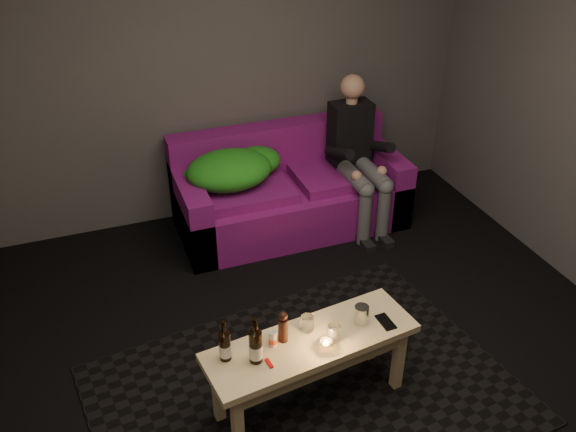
{
  "coord_description": "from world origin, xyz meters",
  "views": [
    {
      "loc": [
        -1.22,
        -2.33,
        2.77
      ],
      "look_at": [
        0.02,
        1.0,
        0.59
      ],
      "focal_mm": 38.0,
      "sensor_mm": 36.0,
      "label": 1
    }
  ],
  "objects_px": {
    "beer_bottle_a": "(225,345)",
    "steel_cup": "(361,315)",
    "coffee_table": "(311,351)",
    "beer_bottle_b": "(256,346)",
    "person": "(357,152)",
    "sofa": "(289,192)"
  },
  "relations": [
    {
      "from": "person",
      "to": "coffee_table",
      "type": "xyz_separation_m",
      "value": [
        -1.11,
        -1.74,
        -0.24
      ]
    },
    {
      "from": "beer_bottle_a",
      "to": "steel_cup",
      "type": "xyz_separation_m",
      "value": [
        0.78,
        0.01,
        -0.04
      ]
    },
    {
      "from": "person",
      "to": "beer_bottle_b",
      "type": "bearing_deg",
      "value": -128.8
    },
    {
      "from": "beer_bottle_a",
      "to": "coffee_table",
      "type": "bearing_deg",
      "value": -2.9
    },
    {
      "from": "sofa",
      "to": "beer_bottle_b",
      "type": "height_order",
      "value": "sofa"
    },
    {
      "from": "sofa",
      "to": "coffee_table",
      "type": "relative_size",
      "value": 1.51
    },
    {
      "from": "sofa",
      "to": "beer_bottle_a",
      "type": "bearing_deg",
      "value": -119.18
    },
    {
      "from": "coffee_table",
      "to": "steel_cup",
      "type": "distance_m",
      "value": 0.34
    },
    {
      "from": "coffee_table",
      "to": "beer_bottle_b",
      "type": "bearing_deg",
      "value": -172.16
    },
    {
      "from": "coffee_table",
      "to": "beer_bottle_a",
      "type": "relative_size",
      "value": 4.88
    },
    {
      "from": "beer_bottle_b",
      "to": "steel_cup",
      "type": "distance_m",
      "value": 0.65
    },
    {
      "from": "sofa",
      "to": "beer_bottle_a",
      "type": "xyz_separation_m",
      "value": [
        -1.04,
        -1.87,
        0.29
      ]
    },
    {
      "from": "beer_bottle_a",
      "to": "beer_bottle_b",
      "type": "xyz_separation_m",
      "value": [
        0.14,
        -0.07,
        0.01
      ]
    },
    {
      "from": "sofa",
      "to": "steel_cup",
      "type": "distance_m",
      "value": 1.89
    },
    {
      "from": "sofa",
      "to": "person",
      "type": "bearing_deg",
      "value": -15.68
    },
    {
      "from": "beer_bottle_a",
      "to": "steel_cup",
      "type": "relative_size",
      "value": 2.27
    },
    {
      "from": "beer_bottle_a",
      "to": "steel_cup",
      "type": "distance_m",
      "value": 0.78
    },
    {
      "from": "person",
      "to": "beer_bottle_b",
      "type": "height_order",
      "value": "person"
    },
    {
      "from": "steel_cup",
      "to": "coffee_table",
      "type": "bearing_deg",
      "value": -173.97
    },
    {
      "from": "person",
      "to": "beer_bottle_a",
      "type": "bearing_deg",
      "value": -132.61
    },
    {
      "from": "beer_bottle_a",
      "to": "beer_bottle_b",
      "type": "relative_size",
      "value": 0.89
    },
    {
      "from": "beer_bottle_a",
      "to": "beer_bottle_b",
      "type": "bearing_deg",
      "value": -25.8
    }
  ]
}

